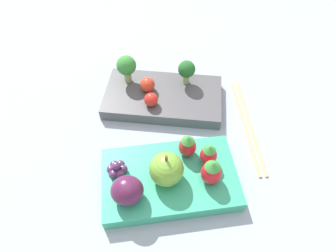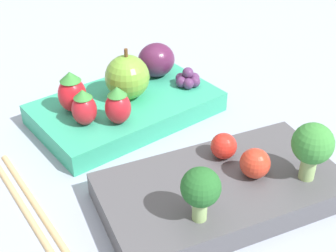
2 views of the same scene
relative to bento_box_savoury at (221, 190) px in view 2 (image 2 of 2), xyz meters
name	(u,v)px [view 2 (image 2 of 2)]	position (x,y,z in m)	size (l,w,h in m)	color
ground_plane	(176,151)	(-0.01, -0.08, -0.01)	(4.00, 4.00, 0.00)	#939EB2
bento_box_savoury	(221,190)	(0.00, 0.00, 0.00)	(0.22, 0.14, 0.02)	#4C4C51
bento_box_fruit	(126,108)	(0.00, -0.17, 0.00)	(0.21, 0.14, 0.02)	#33A87F
broccoli_floret_0	(201,189)	(0.04, 0.03, 0.04)	(0.03, 0.03, 0.05)	#93B770
broccoli_floret_1	(312,145)	(-0.06, 0.04, 0.05)	(0.04, 0.04, 0.05)	#93B770
cherry_tomato_0	(224,146)	(-0.02, -0.03, 0.02)	(0.02, 0.02, 0.02)	red
cherry_tomato_1	(255,163)	(-0.03, 0.01, 0.02)	(0.03, 0.03, 0.03)	red
apple	(127,77)	(0.00, -0.17, 0.04)	(0.05, 0.05, 0.06)	#70A838
strawberry_0	(118,106)	(0.03, -0.13, 0.03)	(0.03, 0.03, 0.04)	red
strawberry_1	(84,108)	(0.06, -0.15, 0.03)	(0.03, 0.03, 0.04)	red
strawberry_2	(72,92)	(0.06, -0.18, 0.03)	(0.03, 0.03, 0.05)	red
plum	(156,60)	(-0.05, -0.20, 0.03)	(0.04, 0.04, 0.04)	#511E42
grape_cluster	(188,79)	(-0.07, -0.16, 0.02)	(0.03, 0.03, 0.02)	#562D5B
chopsticks_pair	(39,220)	(0.14, -0.06, -0.01)	(0.02, 0.21, 0.01)	tan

